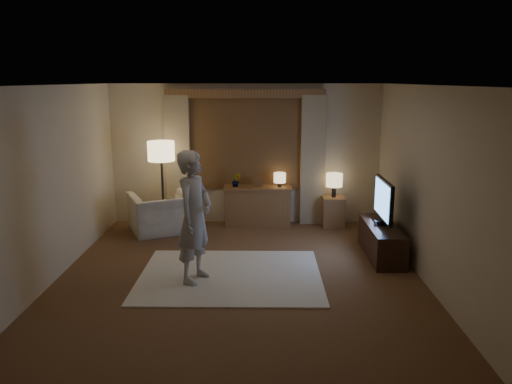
{
  "coord_description": "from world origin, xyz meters",
  "views": [
    {
      "loc": [
        0.31,
        -6.48,
        2.67
      ],
      "look_at": [
        0.22,
        0.6,
        1.07
      ],
      "focal_mm": 35.0,
      "sensor_mm": 36.0,
      "label": 1
    }
  ],
  "objects_px": {
    "side_table": "(333,212)",
    "tv_stand": "(381,241)",
    "armchair": "(162,213)",
    "person": "(194,217)",
    "sideboard": "(258,207)"
  },
  "relations": [
    {
      "from": "tv_stand",
      "to": "person",
      "type": "xyz_separation_m",
      "value": [
        -2.73,
        -1.01,
        0.65
      ]
    },
    {
      "from": "sideboard",
      "to": "side_table",
      "type": "height_order",
      "value": "sideboard"
    },
    {
      "from": "side_table",
      "to": "person",
      "type": "distance_m",
      "value": 3.47
    },
    {
      "from": "armchair",
      "to": "side_table",
      "type": "height_order",
      "value": "armchair"
    },
    {
      "from": "tv_stand",
      "to": "armchair",
      "type": "bearing_deg",
      "value": 161.7
    },
    {
      "from": "side_table",
      "to": "armchair",
      "type": "bearing_deg",
      "value": -172.61
    },
    {
      "from": "armchair",
      "to": "side_table",
      "type": "distance_m",
      "value": 3.12
    },
    {
      "from": "side_table",
      "to": "tv_stand",
      "type": "bearing_deg",
      "value": -71.88
    },
    {
      "from": "sideboard",
      "to": "person",
      "type": "bearing_deg",
      "value": -107.1
    },
    {
      "from": "side_table",
      "to": "tv_stand",
      "type": "relative_size",
      "value": 0.4
    },
    {
      "from": "armchair",
      "to": "tv_stand",
      "type": "relative_size",
      "value": 0.77
    },
    {
      "from": "tv_stand",
      "to": "person",
      "type": "bearing_deg",
      "value": -159.69
    },
    {
      "from": "sideboard",
      "to": "armchair",
      "type": "relative_size",
      "value": 1.12
    },
    {
      "from": "side_table",
      "to": "tv_stand",
      "type": "distance_m",
      "value": 1.68
    },
    {
      "from": "person",
      "to": "side_table",
      "type": "bearing_deg",
      "value": -18.9
    }
  ]
}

